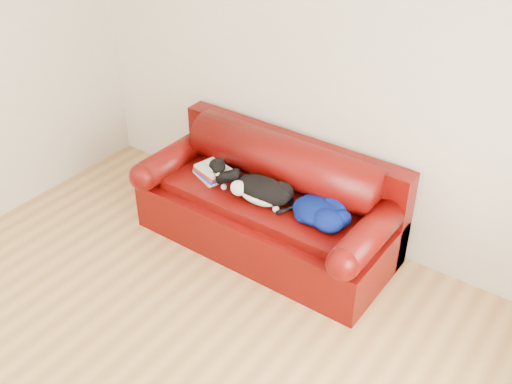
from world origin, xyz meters
TOP-DOWN VIEW (x-y plane):
  - ground at (0.00, 0.00)m, footprint 4.50×4.50m
  - room_shell at (0.12, 0.02)m, footprint 4.52×4.02m
  - sofa_base at (-0.10, 1.49)m, footprint 2.10×0.90m
  - sofa_back at (-0.10, 1.74)m, footprint 2.10×1.01m
  - book_stack at (-0.61, 1.44)m, footprint 0.35×0.31m
  - cat at (-0.07, 1.39)m, footprint 0.69×0.41m
  - blanket at (0.42, 1.47)m, footprint 0.52×0.49m

SIDE VIEW (x-z plane):
  - ground at x=0.00m, z-range 0.00..0.00m
  - sofa_base at x=-0.10m, z-range -0.01..0.49m
  - sofa_back at x=-0.10m, z-range 0.10..0.98m
  - book_stack at x=-0.61m, z-range 0.50..0.60m
  - blanket at x=0.42m, z-range 0.49..0.64m
  - cat at x=-0.07m, z-range 0.47..0.72m
  - room_shell at x=0.12m, z-range 0.36..2.97m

